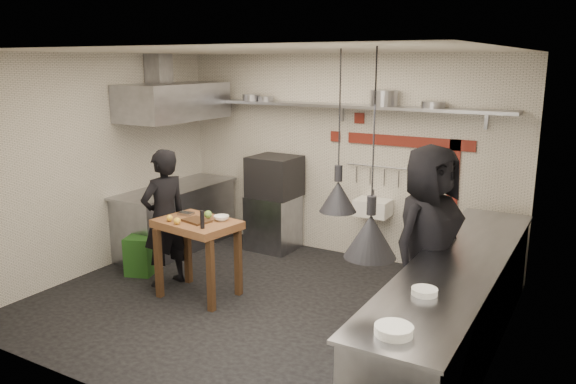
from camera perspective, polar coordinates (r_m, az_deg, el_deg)
The scene contains 47 objects.
floor at distance 6.50m, azimuth -2.69°, elevation -11.40°, with size 5.00×5.00×0.00m, color black.
ceiling at distance 5.91m, azimuth -2.99°, elevation 14.13°, with size 5.00×5.00×0.00m, color beige.
wall_back at distance 7.86m, azimuth 5.52°, elevation 3.59°, with size 5.00×0.04×2.80m, color silver.
wall_front at distance 4.50m, azimuth -17.57°, elevation -4.26°, with size 5.00×0.04×2.80m, color silver.
wall_left at distance 7.68m, azimuth -18.71°, elevation 2.72°, with size 0.04×4.20×2.80m, color silver.
wall_right at distance 5.17m, azimuth 21.13°, elevation -2.28°, with size 0.04×4.20×2.80m, color silver.
red_band_horiz at distance 7.46m, azimuth 12.17°, elevation 5.02°, with size 1.70×0.02×0.14m, color maroon.
red_band_vert at distance 7.38m, azimuth 16.41°, elevation 0.90°, with size 0.14×0.02×1.10m, color maroon.
red_tile_a at distance 7.67m, azimuth 7.26°, elevation 7.45°, with size 0.14×0.02×0.14m, color maroon.
red_tile_b at distance 7.85m, azimuth 4.84°, elevation 5.65°, with size 0.14×0.02×0.14m, color maroon.
back_shelf at distance 7.61m, azimuth 5.07°, elevation 8.75°, with size 4.60×0.34×0.04m, color gray.
shelf_bracket_left at distance 8.72m, azimuth -6.01°, elevation 8.62°, with size 0.04×0.06×0.24m, color gray.
shelf_bracket_mid at distance 7.76m, azimuth 5.53°, elevation 8.08°, with size 0.04×0.06×0.24m, color gray.
shelf_bracket_right at distance 7.18m, azimuth 19.54°, elevation 6.98°, with size 0.04×0.06×0.24m, color gray.
pan_far_left at distance 8.29m, azimuth -3.72°, elevation 9.57°, with size 0.26×0.26×0.09m, color gray.
pan_mid_left at distance 8.16m, azimuth -2.27°, elevation 9.46°, with size 0.22×0.22×0.07m, color gray.
stock_pot at distance 7.35m, azimuth 9.73°, elevation 9.40°, with size 0.34×0.34×0.20m, color gray.
pan_right at distance 7.16m, azimuth 14.55°, elevation 8.59°, with size 0.29×0.29×0.08m, color gray.
oven_stand at distance 8.21m, azimuth -1.53°, elevation -3.10°, with size 0.65×0.60×0.80m, color gray.
combi_oven at distance 8.03m, azimuth -1.36°, elevation 1.59°, with size 0.66×0.61×0.58m, color black.
oven_door at distance 7.81m, azimuth -2.75°, elevation 1.25°, with size 0.48×0.03×0.46m, color maroon.
oven_glass at distance 7.81m, azimuth -2.52°, elevation 1.26°, with size 0.40×0.02×0.34m, color black.
hand_sink at distance 7.62m, azimuth 8.61°, elevation -1.58°, with size 0.46×0.34×0.22m, color white.
sink_tap at distance 7.58m, azimuth 8.66°, elevation -0.26°, with size 0.03×0.03×0.14m, color gray.
sink_drain at distance 7.71m, azimuth 8.39°, elevation -4.81°, with size 0.06×0.06×0.66m, color gray.
utensil_rail at distance 7.63m, azimuth 9.14°, elevation 2.58°, with size 0.02×0.02×0.90m, color gray.
counter_right at distance 5.54m, azimuth 16.68°, elevation -11.35°, with size 0.70×3.80×0.90m, color gray.
counter_right_top at distance 5.37m, azimuth 17.01°, elevation -6.82°, with size 0.76×3.90×0.03m, color gray.
plate_stack at distance 3.88m, azimuth 10.70°, elevation -13.64°, with size 0.26×0.26×0.07m, color white.
small_bowl_right at distance 4.54m, azimuth 13.70°, elevation -9.79°, with size 0.20×0.20×0.05m, color white.
counter_left at distance 8.36m, azimuth -11.26°, elevation -2.70°, with size 0.70×1.90×0.90m, color gray.
counter_left_top at distance 8.25m, azimuth -11.40°, elevation 0.41°, with size 0.76×2.00×0.03m, color gray.
extractor_hood at distance 8.04m, azimuth -11.53°, elevation 8.98°, with size 0.78×1.60×0.50m, color gray.
hood_duct at distance 8.19m, azimuth -13.00°, elevation 11.79°, with size 0.28×0.28×0.50m, color gray.
green_bin at distance 7.55m, azimuth -14.74°, elevation -6.23°, with size 0.34×0.34×0.50m, color #23581D.
prep_table at distance 6.65m, azimuth -9.09°, elevation -6.69°, with size 0.92×0.64×0.92m, color #92603A, non-canonical shape.
cutting_board at distance 6.46m, azimuth -9.26°, elevation -2.89°, with size 0.31×0.22×0.03m, color #472D19.
pepper_mill at distance 6.17m, azimuth -8.71°, elevation -2.78°, with size 0.05×0.05×0.20m, color black.
lemon_a at distance 6.52m, azimuth -11.94°, elevation -2.60°, with size 0.07×0.07×0.07m, color gold.
lemon_b at distance 6.39m, azimuth -11.20°, elevation -2.90°, with size 0.08×0.08×0.08m, color gold.
veg_ball at distance 6.55m, azimuth -8.13°, elevation -2.27°, with size 0.09×0.09×0.09m, color #699B3E.
steel_tray at distance 6.77m, azimuth -10.33°, elevation -2.17°, with size 0.17×0.11×0.03m, color gray.
bowl at distance 6.47m, azimuth -6.78°, elevation -2.64°, with size 0.18×0.18×0.06m, color white.
heat_lamp_near at distance 4.82m, azimuth 5.23°, elevation 6.03°, with size 0.33×0.33×1.39m, color black, non-canonical shape.
heat_lamp_far at distance 4.08m, azimuth 8.65°, elevation 3.64°, with size 0.40×0.40×1.53m, color black, non-canonical shape.
chef_left at distance 6.95m, azimuth -12.44°, elevation -2.63°, with size 0.62×0.40×1.69m, color black.
chef_right at distance 5.72m, azimuth 14.02°, elevation -4.87°, with size 0.94×0.61×1.93m, color black.
Camera 1 is at (3.22, -4.95, 2.70)m, focal length 35.00 mm.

